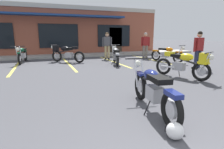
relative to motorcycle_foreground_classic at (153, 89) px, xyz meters
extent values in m
plane|color=#47474C|center=(-0.69, 1.85, -0.46)|extent=(80.00, 80.00, 0.00)
cube|color=#A8A59E|center=(-0.69, 10.46, -0.39)|extent=(22.00, 1.80, 0.14)
cube|color=brown|center=(-0.69, 14.41, 1.37)|extent=(16.29, 6.35, 3.66)
cube|color=#B2AD9E|center=(-0.69, 11.21, 3.05)|extent=(16.29, 0.06, 0.30)
cube|color=black|center=(-0.69, 11.20, 0.99)|extent=(2.78, 0.06, 1.70)
cube|color=black|center=(3.65, 11.20, 0.99)|extent=(2.78, 0.06, 1.70)
cube|color=#33281E|center=(3.79, 11.20, 0.59)|extent=(1.10, 0.06, 2.10)
cube|color=navy|center=(-0.69, 10.79, 2.40)|extent=(9.77, 0.90, 0.12)
cube|color=#DBCC4C|center=(-3.22, 6.86, -0.46)|extent=(0.12, 4.80, 0.01)
cube|color=#DBCC4C|center=(-0.69, 6.86, -0.46)|extent=(0.12, 4.80, 0.01)
cube|color=#DBCC4C|center=(1.84, 6.86, -0.46)|extent=(0.12, 4.80, 0.01)
cube|color=#DBCC4C|center=(4.37, 6.86, -0.46)|extent=(0.12, 4.80, 0.01)
torus|color=black|center=(-0.13, -0.73, -0.14)|extent=(0.21, 0.65, 0.64)
cylinder|color=#B7B7BC|center=(-0.13, -0.73, -0.14)|extent=(0.11, 0.29, 0.29)
torus|color=black|center=(0.12, 0.69, -0.14)|extent=(0.21, 0.65, 0.64)
cylinder|color=#B7B7BC|center=(0.12, 0.69, -0.14)|extent=(0.11, 0.29, 0.29)
cylinder|color=silver|center=(0.04, 0.80, 0.18)|extent=(0.10, 0.33, 0.66)
cylinder|color=silver|center=(0.22, 0.77, 0.18)|extent=(0.10, 0.33, 0.66)
cylinder|color=black|center=(0.15, 0.86, 0.50)|extent=(0.66, 0.14, 0.03)
sphere|color=silver|center=(0.16, 0.94, 0.36)|extent=(0.20, 0.20, 0.17)
cube|color=navy|center=(0.12, 0.73, 0.16)|extent=(0.20, 0.38, 0.06)
cube|color=#9E9EA3|center=(-0.02, -0.10, -0.06)|extent=(0.30, 0.43, 0.28)
cylinder|color=silver|center=(0.06, -0.49, -0.10)|extent=(0.16, 0.55, 0.07)
cylinder|color=black|center=(0.01, 0.10, 0.18)|extent=(0.22, 0.94, 0.26)
ellipsoid|color=navy|center=(0.02, 0.12, 0.26)|extent=(0.34, 0.52, 0.22)
cube|color=black|center=(-0.04, -0.24, 0.26)|extent=(0.36, 0.56, 0.10)
cube|color=navy|center=(-0.13, -0.75, 0.14)|extent=(0.22, 0.38, 0.08)
cylinder|color=black|center=(-0.21, -0.14, -0.32)|extent=(0.14, 0.05, 0.29)
torus|color=black|center=(-2.90, 8.96, -0.14)|extent=(0.17, 0.65, 0.64)
cylinder|color=#B7B7BC|center=(-2.90, 8.96, -0.14)|extent=(0.09, 0.29, 0.29)
torus|color=black|center=(-3.07, 7.53, -0.14)|extent=(0.17, 0.65, 0.64)
cylinder|color=#B7B7BC|center=(-3.07, 7.53, -0.14)|extent=(0.09, 0.29, 0.29)
cylinder|color=silver|center=(-2.99, 7.42, 0.18)|extent=(0.08, 0.33, 0.66)
cylinder|color=silver|center=(-3.17, 7.44, 0.18)|extent=(0.08, 0.33, 0.66)
cylinder|color=black|center=(-3.09, 7.35, 0.50)|extent=(0.66, 0.11, 0.03)
sphere|color=silver|center=(-3.10, 7.28, 0.36)|extent=(0.19, 0.19, 0.17)
cube|color=#0F4C2D|center=(-3.07, 7.49, 0.16)|extent=(0.18, 0.37, 0.06)
cube|color=#9E9EA3|center=(-2.97, 8.33, -0.06)|extent=(0.28, 0.43, 0.28)
cylinder|color=silver|center=(-3.07, 8.71, -0.10)|extent=(0.13, 0.55, 0.07)
cylinder|color=black|center=(-3.00, 8.13, 0.18)|extent=(0.17, 0.94, 0.26)
ellipsoid|color=#0F4C2D|center=(-3.00, 8.11, 0.26)|extent=(0.31, 0.51, 0.22)
cube|color=black|center=(-2.96, 8.47, 0.26)|extent=(0.34, 0.55, 0.10)
cube|color=#0F4C2D|center=(-2.90, 8.98, 0.14)|extent=(0.20, 0.38, 0.08)
cylinder|color=black|center=(-2.79, 8.38, -0.32)|extent=(0.14, 0.04, 0.29)
torus|color=black|center=(1.44, 5.24, -0.14)|extent=(0.28, 0.64, 0.64)
cylinder|color=#B7B7BC|center=(1.44, 5.24, -0.14)|extent=(0.14, 0.29, 0.29)
torus|color=black|center=(1.84, 6.63, -0.14)|extent=(0.28, 0.64, 0.64)
cylinder|color=#B7B7BC|center=(1.84, 6.63, -0.14)|extent=(0.14, 0.29, 0.29)
cylinder|color=silver|center=(1.78, 6.75, 0.18)|extent=(0.13, 0.32, 0.66)
cylinder|color=silver|center=(1.96, 6.70, 0.18)|extent=(0.13, 0.32, 0.66)
cylinder|color=black|center=(1.89, 6.80, 0.50)|extent=(0.64, 0.22, 0.03)
sphere|color=silver|center=(1.91, 6.88, 0.36)|extent=(0.21, 0.21, 0.17)
cube|color=silver|center=(1.85, 6.66, 0.16)|extent=(0.24, 0.38, 0.06)
cube|color=#9E9EA3|center=(1.62, 5.86, -0.06)|extent=(0.34, 0.45, 0.28)
cylinder|color=silver|center=(1.65, 5.46, -0.10)|extent=(0.22, 0.55, 0.07)
cylinder|color=black|center=(1.67, 6.05, 0.18)|extent=(0.32, 0.92, 0.26)
ellipsoid|color=silver|center=(1.68, 6.07, 0.26)|extent=(0.38, 0.53, 0.22)
cube|color=black|center=(1.58, 5.72, 0.26)|extent=(0.41, 0.58, 0.10)
cube|color=silver|center=(1.43, 5.22, 0.14)|extent=(0.25, 0.39, 0.08)
cylinder|color=black|center=(1.42, 5.84, -0.32)|extent=(0.14, 0.06, 0.29)
torus|color=black|center=(2.37, 2.86, -0.14)|extent=(0.32, 0.63, 0.64)
cylinder|color=#B7B7BC|center=(2.37, 2.86, -0.14)|extent=(0.16, 0.29, 0.29)
torus|color=black|center=(2.89, 1.52, -0.14)|extent=(0.32, 0.63, 0.64)
cylinder|color=#B7B7BC|center=(2.89, 1.52, -0.14)|extent=(0.16, 0.29, 0.29)
cylinder|color=silver|center=(3.01, 1.46, 0.18)|extent=(0.16, 0.32, 0.66)
cylinder|color=silver|center=(2.84, 1.39, 0.18)|extent=(0.16, 0.32, 0.66)
cylinder|color=black|center=(2.95, 1.35, 0.50)|extent=(0.63, 0.27, 0.03)
sphere|color=silver|center=(2.98, 1.27, 0.36)|extent=(0.22, 0.22, 0.17)
cube|color=yellow|center=(2.90, 1.48, 0.16)|extent=(0.26, 0.39, 0.06)
cube|color=#9E9EA3|center=(2.60, 2.26, -0.06)|extent=(0.37, 0.46, 0.28)
cylinder|color=silver|center=(2.34, 2.56, -0.10)|extent=(0.26, 0.54, 0.07)
cylinder|color=black|center=(2.67, 2.08, 0.18)|extent=(0.39, 0.90, 0.26)
ellipsoid|color=yellow|center=(2.69, 2.04, 0.30)|extent=(0.47, 0.59, 0.26)
cube|color=yellow|center=(2.91, 1.47, 0.30)|extent=(0.35, 0.32, 0.36)
cube|color=black|center=(2.57, 2.36, 0.32)|extent=(0.37, 0.46, 0.10)
cube|color=yellow|center=(2.46, 2.64, 0.36)|extent=(0.30, 0.37, 0.16)
cylinder|color=black|center=(2.74, 2.39, -0.32)|extent=(0.13, 0.07, 0.29)
torus|color=black|center=(4.41, 6.33, -0.14)|extent=(0.32, 0.63, 0.64)
cylinder|color=#B7B7BC|center=(4.41, 6.33, -0.14)|extent=(0.16, 0.29, 0.29)
torus|color=black|center=(4.91, 4.98, -0.14)|extent=(0.32, 0.63, 0.64)
cylinder|color=#B7B7BC|center=(4.91, 4.98, -0.14)|extent=(0.16, 0.29, 0.29)
cylinder|color=silver|center=(5.03, 4.92, 0.18)|extent=(0.16, 0.32, 0.66)
cylinder|color=silver|center=(4.86, 4.86, 0.18)|extent=(0.16, 0.32, 0.66)
cylinder|color=black|center=(4.97, 4.82, 0.50)|extent=(0.63, 0.26, 0.03)
sphere|color=silver|center=(5.00, 4.74, 0.36)|extent=(0.22, 0.22, 0.17)
cube|color=orange|center=(4.92, 4.95, 0.16)|extent=(0.26, 0.39, 0.06)
cube|color=#9E9EA3|center=(4.63, 5.73, -0.06)|extent=(0.36, 0.46, 0.28)
cylinder|color=silver|center=(4.37, 6.03, -0.10)|extent=(0.26, 0.54, 0.07)
cylinder|color=black|center=(4.70, 5.55, 0.18)|extent=(0.39, 0.90, 0.26)
ellipsoid|color=orange|center=(4.71, 5.53, 0.26)|extent=(0.41, 0.54, 0.22)
cube|color=black|center=(4.58, 5.87, 0.26)|extent=(0.44, 0.59, 0.10)
cube|color=orange|center=(4.40, 6.35, 0.14)|extent=(0.28, 0.39, 0.08)
cylinder|color=black|center=(4.77, 5.86, -0.32)|extent=(0.13, 0.07, 0.29)
torus|color=black|center=(-0.07, 7.10, -0.14)|extent=(0.56, 0.48, 0.64)
cylinder|color=#B7B7BC|center=(-0.07, 7.10, -0.14)|extent=(0.26, 0.23, 0.29)
torus|color=black|center=(-1.18, 8.01, -0.14)|extent=(0.56, 0.48, 0.64)
cylinder|color=#B7B7BC|center=(-1.18, 8.01, -0.14)|extent=(0.26, 0.23, 0.29)
cylinder|color=silver|center=(-1.31, 8.01, 0.18)|extent=(0.28, 0.24, 0.66)
cylinder|color=silver|center=(-1.20, 8.15, 0.18)|extent=(0.28, 0.24, 0.66)
cylinder|color=black|center=(-1.32, 8.13, 0.50)|extent=(0.44, 0.53, 0.03)
sphere|color=silver|center=(-1.38, 8.18, 0.36)|extent=(0.24, 0.24, 0.17)
cube|color=black|center=(-1.21, 8.04, 0.16)|extent=(0.37, 0.34, 0.06)
cube|color=#9E9EA3|center=(-0.56, 7.51, -0.06)|extent=(0.46, 0.44, 0.28)
cylinder|color=silver|center=(-0.19, 7.38, -0.10)|extent=(0.47, 0.40, 0.07)
cylinder|color=black|center=(-0.72, 7.63, 0.18)|extent=(0.77, 0.64, 0.26)
ellipsoid|color=black|center=(-0.75, 7.66, 0.30)|extent=(0.59, 0.56, 0.26)
cube|color=black|center=(-1.22, 8.04, 0.30)|extent=(0.36, 0.37, 0.36)
cube|color=black|center=(-0.48, 7.44, 0.32)|extent=(0.46, 0.44, 0.10)
cube|color=black|center=(-0.25, 7.25, 0.36)|extent=(0.37, 0.36, 0.16)
cylinder|color=black|center=(-0.62, 7.32, -0.32)|extent=(0.10, 0.12, 0.29)
cube|color=black|center=(2.03, 8.08, -0.42)|extent=(0.18, 0.26, 0.08)
cube|color=black|center=(1.84, 8.15, -0.42)|extent=(0.18, 0.26, 0.08)
cylinder|color=tan|center=(2.04, 8.11, 0.00)|extent=(0.19, 0.19, 0.80)
cylinder|color=tan|center=(1.86, 8.19, 0.00)|extent=(0.19, 0.19, 0.80)
cube|color=#4C4C51|center=(1.95, 8.15, 0.66)|extent=(0.43, 0.34, 0.56)
cylinder|color=#4C4C51|center=(2.18, 8.06, 0.62)|extent=(0.13, 0.13, 0.58)
cylinder|color=#4C4C51|center=(1.72, 8.24, 0.62)|extent=(0.13, 0.13, 0.58)
sphere|color=tan|center=(1.95, 8.15, 1.06)|extent=(0.28, 0.28, 0.22)
sphere|color=brown|center=(1.95, 8.16, 1.11)|extent=(0.27, 0.27, 0.21)
cube|color=black|center=(4.42, 3.32, -0.42)|extent=(0.12, 0.25, 0.08)
cube|color=black|center=(4.62, 3.34, -0.42)|extent=(0.12, 0.25, 0.08)
cylinder|color=#232842|center=(4.42, 3.28, 0.00)|extent=(0.16, 0.16, 0.80)
cylinder|color=#232842|center=(4.62, 3.30, 0.00)|extent=(0.16, 0.16, 0.80)
cube|color=maroon|center=(4.52, 3.29, 0.66)|extent=(0.40, 0.25, 0.56)
cylinder|color=maroon|center=(4.28, 3.27, 0.62)|extent=(0.11, 0.11, 0.58)
cylinder|color=maroon|center=(4.77, 3.31, 0.62)|extent=(0.11, 0.11, 0.58)
sphere|color=tan|center=(4.52, 3.29, 1.06)|extent=(0.24, 0.24, 0.22)
sphere|color=black|center=(4.53, 3.28, 1.11)|extent=(0.23, 0.23, 0.21)
cube|color=black|center=(4.49, 7.50, -0.42)|extent=(0.14, 0.25, 0.08)
cube|color=black|center=(4.29, 7.54, -0.42)|extent=(0.14, 0.25, 0.08)
cylinder|color=slate|center=(4.50, 7.54, 0.00)|extent=(0.17, 0.17, 0.80)
cylinder|color=slate|center=(4.30, 7.58, 0.00)|extent=(0.17, 0.17, 0.80)
cube|color=maroon|center=(4.40, 7.56, 0.66)|extent=(0.41, 0.28, 0.56)
cylinder|color=maroon|center=(4.64, 7.51, 0.62)|extent=(0.12, 0.12, 0.58)
cylinder|color=maroon|center=(4.15, 7.60, 0.62)|extent=(0.12, 0.12, 0.58)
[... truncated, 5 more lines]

